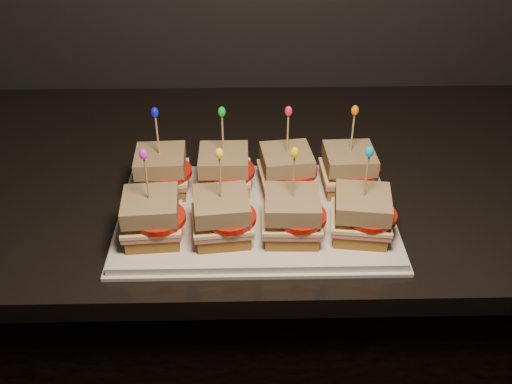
{
  "coord_description": "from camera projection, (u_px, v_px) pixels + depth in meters",
  "views": [
    {
      "loc": [
        -0.29,
        0.75,
        1.52
      ],
      "look_at": [
        -0.27,
        1.49,
        1.0
      ],
      "focal_mm": 40.0,
      "sensor_mm": 36.0,
      "label": 1
    }
  ],
  "objects": [
    {
      "name": "sandwich_5_bread_bot",
      "position": [
        223.0,
        230.0,
        0.87
      ],
      "size": [
        0.09,
        0.09,
        0.02
      ],
      "primitive_type": "cube",
      "rotation": [
        0.0,
        0.0,
        0.11
      ],
      "color": "brown",
      "rests_on": "platter"
    },
    {
      "name": "sandwich_7_pick",
      "position": [
        366.0,
        179.0,
        0.82
      ],
      "size": [
        0.0,
        0.0,
        0.09
      ],
      "primitive_type": "cylinder",
      "color": "tan",
      "rests_on": "sandwich_7_bread_top"
    },
    {
      "name": "sandwich_5_bread_top",
      "position": [
        221.0,
        205.0,
        0.84
      ],
      "size": [
        0.09,
        0.09,
        0.03
      ],
      "primitive_type": "cube",
      "rotation": [
        0.0,
        0.0,
        0.11
      ],
      "color": "#57310E",
      "rests_on": "sandwich_5_tomato"
    },
    {
      "name": "sandwich_0_cheese",
      "position": [
        162.0,
        173.0,
        0.96
      ],
      "size": [
        0.09,
        0.09,
        0.01
      ],
      "primitive_type": "cube",
      "rotation": [
        0.0,
        0.0,
        0.04
      ],
      "color": "#FFE7A6",
      "rests_on": "sandwich_0_ham"
    },
    {
      "name": "sandwich_3_bread_bot",
      "position": [
        347.0,
        182.0,
        0.97
      ],
      "size": [
        0.08,
        0.08,
        0.02
      ],
      "primitive_type": "cube",
      "rotation": [
        0.0,
        0.0,
        0.04
      ],
      "color": "brown",
      "rests_on": "platter"
    },
    {
      "name": "sandwich_4_pick",
      "position": [
        147.0,
        181.0,
        0.81
      ],
      "size": [
        0.0,
        0.0,
        0.09
      ],
      "primitive_type": "cylinder",
      "color": "tan",
      "rests_on": "sandwich_4_bread_top"
    },
    {
      "name": "sandwich_2_bread_bot",
      "position": [
        286.0,
        183.0,
        0.97
      ],
      "size": [
        0.09,
        0.09,
        0.02
      ],
      "primitive_type": "cube",
      "rotation": [
        0.0,
        0.0,
        0.12
      ],
      "color": "brown",
      "rests_on": "platter"
    },
    {
      "name": "sandwich_7_tomato",
      "position": [
        370.0,
        215.0,
        0.85
      ],
      "size": [
        0.08,
        0.08,
        0.01
      ],
      "primitive_type": "cylinder",
      "color": "red",
      "rests_on": "sandwich_7_cheese"
    },
    {
      "name": "sandwich_6_ham",
      "position": [
        291.0,
        221.0,
        0.86
      ],
      "size": [
        0.09,
        0.09,
        0.01
      ],
      "primitive_type": "cube",
      "rotation": [
        0.0,
        0.0,
        -0.03
      ],
      "color": "#C86B66",
      "rests_on": "sandwich_6_bread_bot"
    },
    {
      "name": "sandwich_2_ham",
      "position": [
        286.0,
        176.0,
        0.96
      ],
      "size": [
        0.1,
        0.09,
        0.01
      ],
      "primitive_type": "cube",
      "rotation": [
        0.0,
        0.0,
        0.12
      ],
      "color": "#C86B66",
      "rests_on": "sandwich_2_bread_bot"
    },
    {
      "name": "sandwich_3_tomato",
      "position": [
        356.0,
        169.0,
        0.95
      ],
      "size": [
        0.08,
        0.08,
        0.01
      ],
      "primitive_type": "cylinder",
      "color": "red",
      "rests_on": "sandwich_3_cheese"
    },
    {
      "name": "sandwich_4_bread_top",
      "position": [
        150.0,
        206.0,
        0.84
      ],
      "size": [
        0.09,
        0.09,
        0.03
      ],
      "primitive_type": "cube",
      "rotation": [
        0.0,
        0.0,
        0.07
      ],
      "color": "#57310E",
      "rests_on": "sandwich_4_tomato"
    },
    {
      "name": "sandwich_0_tomato",
      "position": [
        168.0,
        172.0,
        0.95
      ],
      "size": [
        0.08,
        0.08,
        0.01
      ],
      "primitive_type": "cylinder",
      "color": "red",
      "rests_on": "sandwich_0_cheese"
    },
    {
      "name": "platter",
      "position": [
        256.0,
        215.0,
        0.93
      ],
      "size": [
        0.44,
        0.27,
        0.02
      ],
      "primitive_type": "cube",
      "color": "white",
      "rests_on": "granite_slab"
    },
    {
      "name": "sandwich_1_tomato",
      "position": [
        231.0,
        171.0,
        0.95
      ],
      "size": [
        0.08,
        0.08,
        0.01
      ],
      "primitive_type": "cylinder",
      "color": "red",
      "rests_on": "sandwich_1_cheese"
    },
    {
      "name": "sandwich_2_bread_top",
      "position": [
        287.0,
        159.0,
        0.95
      ],
      "size": [
        0.09,
        0.09,
        0.03
      ],
      "primitive_type": "cube",
      "rotation": [
        0.0,
        0.0,
        0.12
      ],
      "color": "#57310E",
      "rests_on": "sandwich_2_tomato"
    },
    {
      "name": "sandwich_7_cheese",
      "position": [
        361.0,
        217.0,
        0.86
      ],
      "size": [
        0.1,
        0.1,
        0.01
      ],
      "primitive_type": "cube",
      "rotation": [
        0.0,
        0.0,
        -0.14
      ],
      "color": "#FFE7A6",
      "rests_on": "sandwich_7_ham"
    },
    {
      "name": "granite_slab",
      "position": [
        214.0,
        173.0,
        1.08
      ],
      "size": [
        2.18,
        0.7,
        0.04
      ],
      "primitive_type": "cube",
      "color": "black",
      "rests_on": "cabinet"
    },
    {
      "name": "sandwich_7_bread_bot",
      "position": [
        359.0,
        228.0,
        0.87
      ],
      "size": [
        0.09,
        0.09,
        0.02
      ],
      "primitive_type": "cube",
      "rotation": [
        0.0,
        0.0,
        -0.14
      ],
      "color": "brown",
      "rests_on": "platter"
    },
    {
      "name": "cabinet",
      "position": [
        222.0,
        339.0,
        1.36
      ],
      "size": [
        2.14,
        0.66,
        0.91
      ],
      "primitive_type": "cube",
      "color": "black",
      "rests_on": "ground"
    },
    {
      "name": "sandwich_2_frill",
      "position": [
        288.0,
        111.0,
        0.89
      ],
      "size": [
        0.01,
        0.01,
        0.02
      ],
      "primitive_type": "ellipsoid",
      "color": "#F1163D",
      "rests_on": "sandwich_2_pick"
    },
    {
      "name": "sandwich_3_ham",
      "position": [
        348.0,
        175.0,
        0.97
      ],
      "size": [
        0.09,
        0.09,
        0.01
      ],
      "primitive_type": "cube",
      "rotation": [
        0.0,
        0.0,
        0.04
      ],
      "color": "#C86B66",
      "rests_on": "sandwich_3_bread_bot"
    },
    {
      "name": "sandwich_1_bread_top",
      "position": [
        224.0,
        160.0,
        0.94
      ],
      "size": [
        0.08,
        0.08,
        0.03
      ],
      "primitive_type": "cube",
      "rotation": [
        0.0,
        0.0,
        0.0
      ],
      "color": "#57310E",
      "rests_on": "sandwich_1_tomato"
    },
    {
      "name": "sandwich_1_frill",
      "position": [
        222.0,
        112.0,
        0.89
      ],
      "size": [
        0.01,
        0.01,
        0.02
      ],
      "primitive_type": "ellipsoid",
      "color": "#10AC23",
      "rests_on": "sandwich_1_pick"
    },
    {
      "name": "sandwich_4_frill",
      "position": [
        143.0,
        154.0,
        0.79
      ],
      "size": [
        0.01,
        0.01,
        0.02
      ],
      "primitive_type": "ellipsoid",
      "color": "#D220C9",
      "rests_on": "sandwich_4_pick"
    },
    {
      "name": "sandwich_5_frill",
      "position": [
        219.0,
        153.0,
        0.79
      ],
      "size": [
        0.01,
        0.01,
        0.02
      ],
      "primitive_type": "ellipsoid",
      "color": "yellow",
      "rests_on": "sandwich_5_pick"
    },
    {
      "name": "sandwich_5_cheese",
      "position": [
        222.0,
        219.0,
        0.86
      ],
      "size": [
        0.1,
        0.09,
        0.01
      ],
      "primitive_type": "cube",
      "rotation": [
        0.0,
        0.0,
        0.11
      ],
      "color": "#FFE7A6",
      "rests_on": "sandwich_5_ham"
    },
    {
      "name": "sandwich_6_pick",
      "position": [
        293.0,
        179.0,
        0.82
      ],
      "size": [
        0.0,
        0.0,
        0.09
      ],
      "primitive_type": "cylinder",
      "color": "tan",
      "rests_on": "sandwich_6_bread_top"
    },
    {
      "name": "sandwich_0_bread_bot",
      "position": [
        163.0,
        184.0,
        0.97
      ],
      "size": [
        0.08,
        0.08,
        0.02
      ],
      "primitive_type": "cube",
      "rotation": [
        0.0,
        0.0,
        0.04
      ],
      "color": "brown",
      "rests_on": "platter"
    },
    {
      "name": "sandwich_0_bread_top",
      "position": [
        160.0,
        160.0,
        0.94
      ],
      "size": [
        0.08,
        0.08,
        0.03
      ],
      "primitive_type": "cube",
      "rotation": [
        0.0,
        0.0,
        0.04
      ],
      "color": "#57310E",
      "rests_on": "sandwich_0_tomato"
    },
    {
      "name": "sandwich_0_ham",
      "position": [
        162.0,
        177.0,
        0.96
      ],
      "size": [
        0.09,
        0.09,
        0.01
      ],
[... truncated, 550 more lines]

